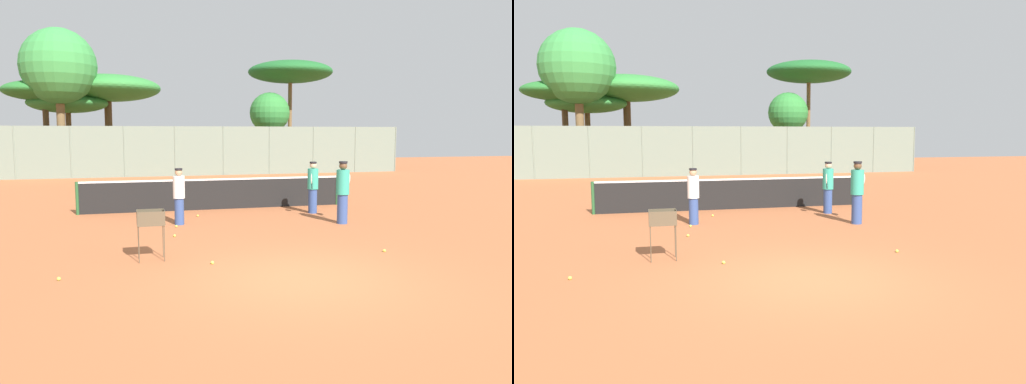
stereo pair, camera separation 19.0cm
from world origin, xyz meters
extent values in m
plane|color=#B26038|center=(0.00, 0.00, 0.00)|extent=(80.00, 80.00, 0.00)
cylinder|color=#26592D|center=(-4.53, 8.62, 0.54)|extent=(0.10, 0.10, 1.07)
cylinder|color=#26592D|center=(4.53, 8.62, 0.54)|extent=(0.10, 0.10, 1.07)
cube|color=black|center=(0.00, 8.62, 0.51)|extent=(9.06, 0.01, 1.01)
cube|color=white|center=(0.00, 8.62, 1.04)|extent=(9.06, 0.02, 0.06)
cylinder|color=gray|center=(-9.00, 22.47, 1.52)|extent=(0.08, 0.08, 3.04)
cylinder|color=gray|center=(-6.00, 22.47, 1.52)|extent=(0.08, 0.08, 3.04)
cylinder|color=gray|center=(-3.00, 22.47, 1.52)|extent=(0.08, 0.08, 3.04)
cylinder|color=gray|center=(0.00, 22.47, 1.52)|extent=(0.08, 0.08, 3.04)
cylinder|color=gray|center=(3.00, 22.47, 1.52)|extent=(0.08, 0.08, 3.04)
cylinder|color=gray|center=(6.00, 22.47, 1.52)|extent=(0.08, 0.08, 3.04)
cylinder|color=gray|center=(9.00, 22.47, 1.52)|extent=(0.08, 0.08, 3.04)
cylinder|color=gray|center=(12.01, 22.47, 1.52)|extent=(0.08, 0.08, 3.04)
cylinder|color=gray|center=(15.01, 22.47, 1.52)|extent=(0.08, 0.08, 3.04)
cube|color=gray|center=(0.00, 22.47, 1.52)|extent=(30.02, 0.01, 3.04)
cylinder|color=brown|center=(-3.98, 27.70, 2.38)|extent=(0.50, 0.50, 4.76)
ellipsoid|color=#338438|center=(-3.98, 27.70, 5.65)|extent=(7.15, 7.15, 1.79)
cylinder|color=brown|center=(7.41, 27.23, 1.61)|extent=(0.27, 0.27, 3.23)
sphere|color=#338438|center=(7.41, 27.23, 4.11)|extent=(2.94, 2.94, 2.94)
cylinder|color=brown|center=(9.25, 28.05, 3.19)|extent=(0.30, 0.30, 6.38)
ellipsoid|color=#1E6028|center=(9.25, 28.05, 7.18)|extent=(6.36, 6.36, 1.59)
cylinder|color=brown|center=(-7.77, 26.21, 2.32)|extent=(0.38, 0.38, 4.65)
ellipsoid|color=#28722D|center=(-7.77, 26.21, 5.29)|extent=(5.13, 5.13, 1.28)
cylinder|color=brown|center=(-6.71, 24.73, 2.64)|extent=(0.50, 0.50, 5.29)
sphere|color=#388E42|center=(-6.71, 24.73, 6.66)|extent=(4.56, 4.56, 4.56)
cylinder|color=brown|center=(-6.51, 27.18, 1.97)|extent=(0.36, 0.36, 3.94)
ellipsoid|color=#338438|center=(-6.51, 27.18, 4.58)|extent=(5.16, 5.16, 1.29)
cylinder|color=#334C8C|center=(2.94, 7.00, 0.40)|extent=(0.28, 0.28, 0.80)
cylinder|color=teal|center=(2.94, 7.00, 1.14)|extent=(0.35, 0.35, 0.67)
sphere|color=#DBB28C|center=(2.94, 7.00, 1.58)|extent=(0.22, 0.22, 0.22)
cylinder|color=black|center=(2.94, 7.00, 1.67)|extent=(0.23, 0.23, 0.05)
cylinder|color=black|center=(2.78, 6.68, 0.97)|extent=(0.09, 0.14, 0.27)
ellipsoid|color=silver|center=(2.71, 6.52, 1.19)|extent=(0.20, 0.37, 0.43)
cylinder|color=#334C8C|center=(3.08, 4.99, 0.43)|extent=(0.30, 0.30, 0.86)
cylinder|color=teal|center=(3.08, 4.99, 1.22)|extent=(0.38, 0.38, 0.71)
sphere|color=brown|center=(3.08, 4.99, 1.69)|extent=(0.23, 0.23, 0.23)
cylinder|color=black|center=(3.08, 4.99, 1.79)|extent=(0.24, 0.24, 0.06)
cylinder|color=black|center=(3.33, 5.26, 1.04)|extent=(0.12, 0.13, 0.27)
ellipsoid|color=silver|center=(3.46, 5.39, 1.26)|extent=(0.29, 0.31, 0.43)
cylinder|color=#334C8C|center=(-1.53, 6.04, 0.38)|extent=(0.27, 0.27, 0.77)
cylinder|color=white|center=(-1.53, 6.04, 1.09)|extent=(0.34, 0.34, 0.64)
sphere|color=tan|center=(-1.53, 6.04, 1.51)|extent=(0.21, 0.21, 0.21)
cylinder|color=black|center=(-1.53, 6.04, 1.60)|extent=(0.22, 0.22, 0.05)
cylinder|color=black|center=(-1.52, 6.38, 0.93)|extent=(0.03, 0.15, 0.27)
ellipsoid|color=silver|center=(-1.52, 6.56, 1.15)|extent=(0.04, 0.40, 0.43)
cylinder|color=brown|center=(-2.79, 1.92, 0.37)|extent=(0.02, 0.02, 0.75)
cylinder|color=brown|center=(-2.28, 1.92, 0.37)|extent=(0.02, 0.02, 0.75)
cylinder|color=brown|center=(-2.79, 2.28, 0.37)|extent=(0.02, 0.02, 0.75)
cylinder|color=brown|center=(-2.28, 2.28, 0.37)|extent=(0.02, 0.02, 0.75)
cube|color=brown|center=(-2.53, 2.10, 0.75)|extent=(0.55, 0.40, 0.01)
cube|color=brown|center=(-2.53, 1.90, 0.90)|extent=(0.55, 0.01, 0.30)
cube|color=brown|center=(-2.53, 2.30, 0.90)|extent=(0.55, 0.01, 0.30)
cube|color=brown|center=(-2.81, 2.10, 0.90)|extent=(0.01, 0.40, 0.30)
cube|color=brown|center=(-2.26, 2.10, 0.90)|extent=(0.01, 0.40, 0.30)
sphere|color=#D1E54C|center=(-2.42, 2.01, 0.79)|extent=(0.07, 0.07, 0.07)
sphere|color=#D1E54C|center=(-2.68, 2.07, 0.79)|extent=(0.07, 0.07, 0.07)
sphere|color=#D1E54C|center=(-2.66, 2.13, 0.79)|extent=(0.07, 0.07, 0.07)
sphere|color=#D1E54C|center=(-2.74, 2.07, 0.85)|extent=(0.07, 0.07, 0.07)
sphere|color=#D1E54C|center=(-2.52, 2.09, 0.79)|extent=(0.07, 0.07, 0.07)
sphere|color=#D1E54C|center=(-2.34, 2.06, 0.79)|extent=(0.07, 0.07, 0.07)
sphere|color=#D1E54C|center=(-2.48, 2.13, 0.79)|extent=(0.07, 0.07, 0.07)
sphere|color=#D1E54C|center=(-2.34, 2.09, 0.79)|extent=(0.07, 0.07, 0.07)
sphere|color=#D1E54C|center=(-2.50, 2.03, 0.79)|extent=(0.07, 0.07, 0.07)
sphere|color=#D1E54C|center=(-2.62, 2.15, 0.85)|extent=(0.07, 0.07, 0.07)
sphere|color=#D1E54C|center=(-2.43, 2.12, 0.79)|extent=(0.07, 0.07, 0.07)
sphere|color=#D1E54C|center=(-2.32, 1.96, 0.79)|extent=(0.07, 0.07, 0.07)
sphere|color=#D1E54C|center=(-0.83, 7.25, 0.03)|extent=(0.07, 0.07, 0.07)
sphere|color=#D1E54C|center=(-1.84, 4.32, 0.03)|extent=(0.07, 0.07, 0.07)
sphere|color=#D1E54C|center=(-1.37, 1.46, 0.03)|extent=(0.07, 0.07, 0.07)
sphere|color=#D1E54C|center=(-1.67, 5.62, 0.03)|extent=(0.07, 0.07, 0.07)
sphere|color=#D1E54C|center=(-4.22, 1.05, 0.03)|extent=(0.07, 0.07, 0.07)
sphere|color=#D1E54C|center=(2.50, 1.50, 0.03)|extent=(0.07, 0.07, 0.07)
sphere|color=#D1E54C|center=(4.12, 7.57, 0.03)|extent=(0.07, 0.07, 0.07)
camera|label=1|loc=(-3.03, -8.25, 2.63)|focal=35.00mm
camera|label=2|loc=(-2.84, -8.29, 2.63)|focal=35.00mm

